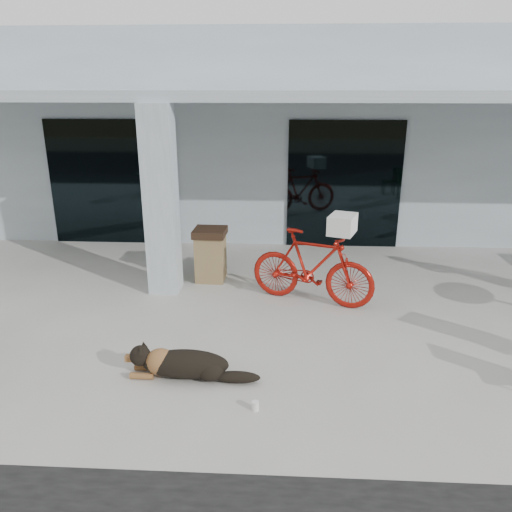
{
  "coord_description": "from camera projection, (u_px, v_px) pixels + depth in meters",
  "views": [
    {
      "loc": [
        0.49,
        -5.64,
        3.38
      ],
      "look_at": [
        0.12,
        1.26,
        1.0
      ],
      "focal_mm": 35.0,
      "sensor_mm": 36.0,
      "label": 1
    }
  ],
  "objects": [
    {
      "name": "ground",
      "position": [
        241.0,
        360.0,
        6.45
      ],
      "size": [
        80.0,
        80.0,
        0.0
      ],
      "primitive_type": "plane",
      "color": "#B5B4AB",
      "rests_on": "ground"
    },
    {
      "name": "building",
      "position": [
        266.0,
        128.0,
        13.75
      ],
      "size": [
        22.0,
        7.0,
        4.5
      ],
      "primitive_type": "cube",
      "color": "silver",
      "rests_on": "ground"
    },
    {
      "name": "storefront_glass_left",
      "position": [
        113.0,
        183.0,
        10.88
      ],
      "size": [
        2.8,
        0.06,
        2.7
      ],
      "primitive_type": "cube",
      "color": "black",
      "rests_on": "ground"
    },
    {
      "name": "storefront_glass_right",
      "position": [
        344.0,
        185.0,
        10.62
      ],
      "size": [
        2.4,
        0.06,
        2.7
      ],
      "primitive_type": "cube",
      "color": "black",
      "rests_on": "ground"
    },
    {
      "name": "column",
      "position": [
        161.0,
        202.0,
        8.19
      ],
      "size": [
        0.5,
        0.5,
        3.12
      ],
      "primitive_type": "cube",
      "color": "silver",
      "rests_on": "ground"
    },
    {
      "name": "overhang",
      "position": [
        256.0,
        95.0,
        8.81
      ],
      "size": [
        22.0,
        2.8,
        0.18
      ],
      "primitive_type": "cube",
      "color": "silver",
      "rests_on": "column"
    },
    {
      "name": "bicycle",
      "position": [
        312.0,
        267.0,
        8.0
      ],
      "size": [
        2.11,
        1.23,
        1.22
      ],
      "primitive_type": "imported",
      "rotation": [
        0.0,
        0.0,
        1.22
      ],
      "color": "#A5160D",
      "rests_on": "ground"
    },
    {
      "name": "laundry_basket",
      "position": [
        342.0,
        224.0,
        7.58
      ],
      "size": [
        0.51,
        0.59,
        0.29
      ],
      "primitive_type": "cube",
      "rotation": [
        0.0,
        0.0,
        1.22
      ],
      "color": "white",
      "rests_on": "bicycle"
    },
    {
      "name": "dog",
      "position": [
        185.0,
        363.0,
        6.02
      ],
      "size": [
        1.23,
        0.43,
        0.41
      ],
      "primitive_type": null,
      "rotation": [
        0.0,
        0.0,
        -0.02
      ],
      "color": "black",
      "rests_on": "ground"
    },
    {
      "name": "cup_near_dog",
      "position": [
        255.0,
        406.0,
        5.46
      ],
      "size": [
        0.08,
        0.08,
        0.1
      ],
      "primitive_type": "cylinder",
      "rotation": [
        0.0,
        0.0,
        -0.01
      ],
      "color": "white",
      "rests_on": "ground"
    },
    {
      "name": "trash_receptacle",
      "position": [
        211.0,
        255.0,
        8.98
      ],
      "size": [
        0.59,
        0.59,
        0.96
      ],
      "primitive_type": null,
      "rotation": [
        0.0,
        0.0,
        -0.04
      ],
      "color": "olive",
      "rests_on": "ground"
    }
  ]
}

